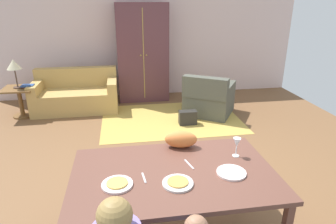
{
  "coord_description": "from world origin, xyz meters",
  "views": [
    {
      "loc": [
        -0.63,
        -3.41,
        2.14
      ],
      "look_at": [
        -0.09,
        -0.08,
        0.85
      ],
      "focal_mm": 31.41,
      "sensor_mm": 36.0,
      "label": 1
    }
  ],
  "objects_px": {
    "cat": "(181,139)",
    "handbag": "(188,118)",
    "plate_near_woman": "(231,173)",
    "couch": "(76,95)",
    "side_table": "(20,98)",
    "book_lower": "(29,86)",
    "wine_glass": "(237,143)",
    "armchair": "(209,99)",
    "plate_near_child": "(178,183)",
    "dining_table": "(174,179)",
    "table_lamp": "(14,66)",
    "plate_near_man": "(117,184)",
    "armoire": "(143,53)",
    "book_upper": "(28,86)"
  },
  "relations": [
    {
      "from": "cat",
      "to": "handbag",
      "type": "xyz_separation_m",
      "value": [
        0.6,
        2.28,
        -0.71
      ]
    },
    {
      "from": "plate_near_woman",
      "to": "couch",
      "type": "relative_size",
      "value": 0.15
    },
    {
      "from": "side_table",
      "to": "handbag",
      "type": "relative_size",
      "value": 1.81
    },
    {
      "from": "side_table",
      "to": "book_lower",
      "type": "bearing_deg",
      "value": 10.45
    },
    {
      "from": "side_table",
      "to": "book_lower",
      "type": "height_order",
      "value": "book_lower"
    },
    {
      "from": "wine_glass",
      "to": "armchair",
      "type": "distance_m",
      "value": 3.11
    },
    {
      "from": "plate_near_child",
      "to": "book_lower",
      "type": "bearing_deg",
      "value": 119.47
    },
    {
      "from": "handbag",
      "to": "wine_glass",
      "type": "bearing_deg",
      "value": -92.82
    },
    {
      "from": "dining_table",
      "to": "table_lamp",
      "type": "distance_m",
      "value": 4.33
    },
    {
      "from": "plate_near_man",
      "to": "plate_near_woman",
      "type": "distance_m",
      "value": 0.96
    },
    {
      "from": "book_lower",
      "to": "handbag",
      "type": "height_order",
      "value": "book_lower"
    },
    {
      "from": "armoire",
      "to": "table_lamp",
      "type": "xyz_separation_m",
      "value": [
        -2.44,
        -0.75,
        -0.04
      ]
    },
    {
      "from": "couch",
      "to": "table_lamp",
      "type": "height_order",
      "value": "table_lamp"
    },
    {
      "from": "armoire",
      "to": "armchair",
      "type": "bearing_deg",
      "value": -45.16
    },
    {
      "from": "plate_near_child",
      "to": "wine_glass",
      "type": "relative_size",
      "value": 1.34
    },
    {
      "from": "plate_near_child",
      "to": "cat",
      "type": "distance_m",
      "value": 0.64
    },
    {
      "from": "cat",
      "to": "book_lower",
      "type": "relative_size",
      "value": 1.45
    },
    {
      "from": "armchair",
      "to": "cat",
      "type": "bearing_deg",
      "value": -112.36
    },
    {
      "from": "cat",
      "to": "couch",
      "type": "distance_m",
      "value": 3.78
    },
    {
      "from": "armoire",
      "to": "side_table",
      "type": "distance_m",
      "value": 2.64
    },
    {
      "from": "plate_near_man",
      "to": "cat",
      "type": "height_order",
      "value": "cat"
    },
    {
      "from": "dining_table",
      "to": "armoire",
      "type": "relative_size",
      "value": 0.83
    },
    {
      "from": "plate_near_woman",
      "to": "armoire",
      "type": "height_order",
      "value": "armoire"
    },
    {
      "from": "handbag",
      "to": "plate_near_woman",
      "type": "bearing_deg",
      "value": -95.53
    },
    {
      "from": "plate_near_woman",
      "to": "book_upper",
      "type": "relative_size",
      "value": 1.14
    },
    {
      "from": "armchair",
      "to": "side_table",
      "type": "bearing_deg",
      "value": 172.99
    },
    {
      "from": "dining_table",
      "to": "plate_near_woman",
      "type": "relative_size",
      "value": 6.96
    },
    {
      "from": "plate_near_child",
      "to": "armchair",
      "type": "height_order",
      "value": "armchair"
    },
    {
      "from": "dining_table",
      "to": "side_table",
      "type": "relative_size",
      "value": 3.0
    },
    {
      "from": "plate_near_woman",
      "to": "side_table",
      "type": "xyz_separation_m",
      "value": [
        -2.83,
        3.72,
        -0.39
      ]
    },
    {
      "from": "side_table",
      "to": "plate_near_woman",
      "type": "bearing_deg",
      "value": -52.7
    },
    {
      "from": "book_lower",
      "to": "handbag",
      "type": "relative_size",
      "value": 0.69
    },
    {
      "from": "couch",
      "to": "armchair",
      "type": "relative_size",
      "value": 1.41
    },
    {
      "from": "plate_near_child",
      "to": "armchair",
      "type": "bearing_deg",
      "value": 69.21
    },
    {
      "from": "couch",
      "to": "side_table",
      "type": "relative_size",
      "value": 2.87
    },
    {
      "from": "dining_table",
      "to": "handbag",
      "type": "xyz_separation_m",
      "value": [
        0.75,
        2.72,
        -0.56
      ]
    },
    {
      "from": "armchair",
      "to": "handbag",
      "type": "height_order",
      "value": "armchair"
    },
    {
      "from": "couch",
      "to": "table_lamp",
      "type": "bearing_deg",
      "value": -165.69
    },
    {
      "from": "couch",
      "to": "armchair",
      "type": "bearing_deg",
      "value": -15.06
    },
    {
      "from": "plate_near_child",
      "to": "wine_glass",
      "type": "bearing_deg",
      "value": 29.88
    },
    {
      "from": "dining_table",
      "to": "plate_near_man",
      "type": "xyz_separation_m",
      "value": [
        -0.48,
        -0.12,
        0.07
      ]
    },
    {
      "from": "cat",
      "to": "armoire",
      "type": "bearing_deg",
      "value": 101.62
    },
    {
      "from": "plate_near_woman",
      "to": "cat",
      "type": "bearing_deg",
      "value": 121.21
    },
    {
      "from": "plate_near_child",
      "to": "couch",
      "type": "distance_m",
      "value": 4.3
    },
    {
      "from": "armoire",
      "to": "plate_near_woman",
      "type": "bearing_deg",
      "value": -84.96
    },
    {
      "from": "cat",
      "to": "armchair",
      "type": "distance_m",
      "value": 3.0
    },
    {
      "from": "cat",
      "to": "armchair",
      "type": "height_order",
      "value": "cat"
    },
    {
      "from": "plate_near_child",
      "to": "cat",
      "type": "height_order",
      "value": "cat"
    },
    {
      "from": "plate_near_child",
      "to": "plate_near_woman",
      "type": "distance_m",
      "value": 0.49
    },
    {
      "from": "cat",
      "to": "table_lamp",
      "type": "height_order",
      "value": "table_lamp"
    }
  ]
}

